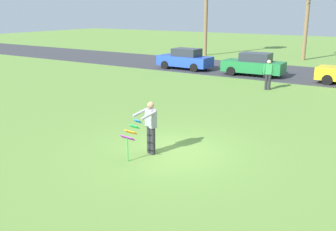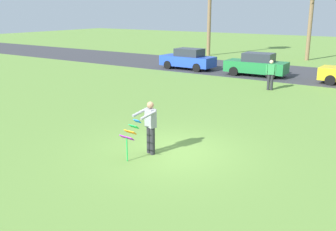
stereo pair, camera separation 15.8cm
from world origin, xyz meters
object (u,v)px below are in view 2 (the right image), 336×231
parked_car_blue (188,59)px  person_walker_near (271,74)px  person_kite_flyer (150,126)px  parked_car_green (257,65)px  kite_held (130,134)px

parked_car_blue → person_walker_near: 9.02m
parked_car_blue → person_kite_flyer: bearing=-63.0°
person_kite_flyer → parked_car_blue: size_ratio=0.41×
person_kite_flyer → person_walker_near: same height
parked_car_green → person_walker_near: size_ratio=2.46×
parked_car_blue → parked_car_green: 5.53m
kite_held → person_kite_flyer: bearing=74.1°
kite_held → parked_car_green: 17.17m
kite_held → person_walker_near: person_walker_near is taller
kite_held → parked_car_green: (-2.53, 16.98, -0.07)m
kite_held → parked_car_green: parked_car_green is taller
kite_held → person_walker_near: size_ratio=0.71×
kite_held → parked_car_blue: size_ratio=0.29×
kite_held → person_walker_near: 12.81m
parked_car_blue → parked_car_green: size_ratio=0.99×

